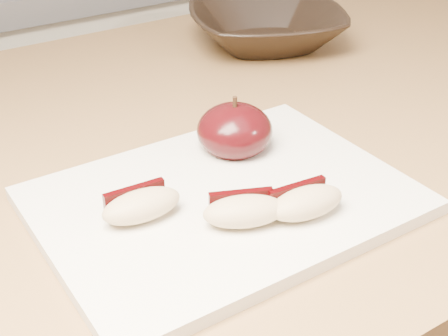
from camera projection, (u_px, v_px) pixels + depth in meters
cutting_board at (224, 200)px, 0.51m from camera, size 0.29×0.21×0.01m
apple_half at (235, 131)px, 0.56m from camera, size 0.09×0.09×0.06m
apple_wedge_a at (141, 205)px, 0.47m from camera, size 0.06×0.03×0.02m
apple_wedge_b at (244, 210)px, 0.46m from camera, size 0.07×0.05×0.02m
apple_wedge_c at (305, 202)px, 0.47m from camera, size 0.06×0.04×0.02m
bowl at (266, 26)px, 0.82m from camera, size 0.26×0.26×0.05m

